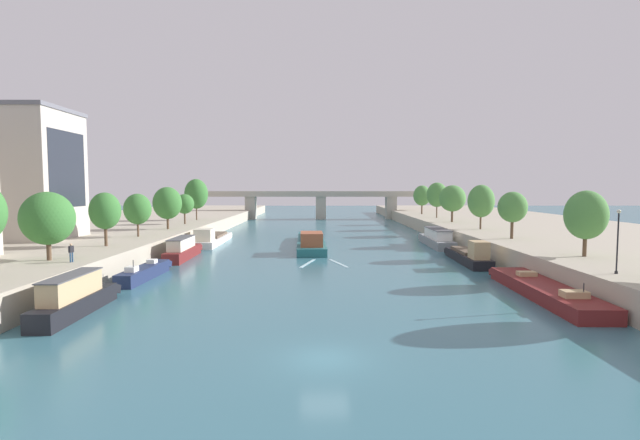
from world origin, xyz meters
TOP-DOWN VIEW (x-y plane):
  - ground_plane at (0.00, 0.00)m, footprint 400.00×400.00m
  - quay_left at (-37.62, 55.00)m, footprint 36.00×170.00m
  - quay_right at (37.62, 55.00)m, footprint 36.00×170.00m
  - barge_midriver at (-1.59, 44.88)m, footprint 4.71×23.80m
  - wake_behind_barge at (0.11, 30.17)m, footprint 5.60×5.98m
  - moored_boat_left_midway at (-17.29, 8.37)m, footprint 1.94×10.31m
  - moored_boat_left_second at (-17.28, 21.15)m, footprint 1.97×10.39m
  - moored_boat_left_upstream at (-17.32, 33.77)m, footprint 2.25×11.43m
  - moored_boat_left_far at (-17.25, 48.83)m, footprint 3.52×16.58m
  - moored_boat_right_midway at (17.87, 13.63)m, footprint 3.49×16.90m
  - moored_boat_right_upstream at (17.19, 30.41)m, footprint 2.64×12.98m
  - moored_boat_right_far at (17.41, 46.27)m, footprint 2.96×14.28m
  - tree_left_third at (-24.10, 17.05)m, footprint 4.45×4.45m
  - tree_left_far at (-23.63, 26.90)m, footprint 3.29×3.29m
  - tree_left_past_mid at (-23.92, 36.62)m, footprint 3.48×3.48m
  - tree_left_distant at (-23.60, 47.47)m, footprint 4.33×4.33m
  - tree_left_end_of_row at (-23.88, 57.37)m, footprint 3.26×3.26m
  - tree_left_midway at (-24.45, 67.28)m, footprint 4.51×4.51m
  - tree_right_distant at (24.32, 19.28)m, footprint 3.75×3.75m
  - tree_right_second at (23.72, 34.20)m, footprint 3.53×3.53m
  - tree_right_far at (24.32, 47.23)m, footprint 3.98×3.98m
  - tree_right_by_lamp at (24.14, 61.93)m, footprint 4.79×4.79m
  - tree_right_midway at (24.36, 74.05)m, footprint 4.32×4.32m
  - tree_right_third at (24.15, 87.43)m, footprint 4.11×4.11m
  - lamppost_right_bank at (21.78, 10.66)m, footprint 0.28×0.28m
  - building_left_middle at (-36.71, 34.58)m, footprint 10.34×10.60m
  - bridge_far at (0.00, 106.27)m, footprint 63.24×4.40m
  - person_on_quay at (-21.58, 16.00)m, footprint 0.33×0.49m

SIDE VIEW (x-z plane):
  - ground_plane at x=0.00m, z-range 0.00..0.00m
  - wake_behind_barge at x=0.11m, z-range 0.00..0.03m
  - moored_boat_right_midway at x=17.87m, z-range -0.53..1.66m
  - moored_boat_left_second at x=-17.28m, z-range -0.51..1.80m
  - moored_boat_left_far at x=-17.25m, z-range -0.57..2.24m
  - barge_midriver at x=-1.59m, z-range -0.57..2.30m
  - moored_boat_right_upstream at x=17.19m, z-range -0.61..2.39m
  - moored_boat_right_far at x=17.41m, z-range -0.22..2.48m
  - moored_boat_left_upstream at x=-17.32m, z-range -0.22..2.49m
  - moored_boat_left_midway at x=-17.29m, z-range -0.24..2.66m
  - quay_left at x=-37.62m, z-range 0.00..2.46m
  - quay_right at x=37.62m, z-range 0.00..2.46m
  - person_on_quay at x=-21.58m, z-range 2.57..4.20m
  - bridge_far at x=0.00m, z-range 1.08..8.83m
  - lamppost_right_bank at x=21.78m, z-range 2.69..7.47m
  - tree_left_end_of_row at x=-23.88m, z-range 3.34..8.56m
  - tree_left_past_mid at x=-23.92m, z-range 3.25..8.83m
  - tree_left_third at x=-24.10m, z-range 3.13..9.17m
  - tree_left_far at x=-23.63m, z-range 3.37..9.23m
  - tree_right_distant at x=24.32m, z-range 3.25..9.38m
  - tree_right_second at x=23.72m, z-range 3.46..9.33m
  - tree_left_distant at x=-23.60m, z-range 3.22..9.67m
  - tree_right_far at x=24.32m, z-range 3.36..10.15m
  - tree_right_by_lamp at x=24.14m, z-range 3.41..10.19m
  - tree_right_third at x=24.15m, z-range 3.45..10.27m
  - tree_right_midway at x=24.36m, z-range 3.58..10.98m
  - tree_left_midway at x=-24.45m, z-range 3.55..11.58m
  - building_left_middle at x=-36.71m, z-range 2.47..18.67m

